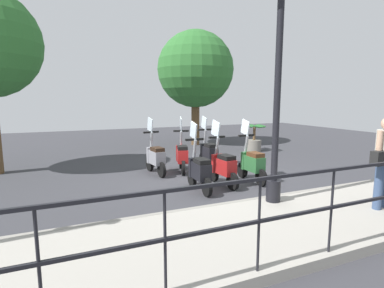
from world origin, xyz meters
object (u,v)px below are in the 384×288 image
at_px(scooter_near_2, 199,170).
at_px(scooter_far_0, 209,152).
at_px(scooter_near_1, 223,166).
at_px(lamp_post_near, 277,97).
at_px(tree_distant, 195,70).
at_px(scooter_far_2, 155,157).
at_px(potted_palm, 254,140).
at_px(scooter_near_0, 252,163).
at_px(scooter_far_1, 182,155).

height_order(scooter_near_2, scooter_far_0, same).
bearing_deg(scooter_near_1, scooter_far_0, -20.02).
distance_m(lamp_post_near, tree_distant, 8.18).
bearing_deg(tree_distant, scooter_far_2, 144.64).
xyz_separation_m(potted_palm, scooter_near_0, (-3.65, 2.61, 0.04)).
bearing_deg(scooter_near_0, tree_distant, -10.62).
relative_size(tree_distant, scooter_near_1, 3.23).
bearing_deg(scooter_far_0, potted_palm, -54.90).
distance_m(lamp_post_near, scooter_far_1, 3.76).
height_order(tree_distant, scooter_near_0, tree_distant).
bearing_deg(scooter_near_2, scooter_near_1, -75.04).
bearing_deg(tree_distant, scooter_near_0, 168.98).
xyz_separation_m(tree_distant, scooter_near_2, (-6.33, 2.71, -2.82)).
height_order(scooter_near_0, scooter_far_0, same).
height_order(scooter_near_0, scooter_near_2, same).
height_order(scooter_far_0, scooter_far_1, same).
bearing_deg(scooter_near_0, lamp_post_near, 158.27).
distance_m(potted_palm, scooter_far_1, 4.30).
distance_m(scooter_far_1, scooter_far_2, 0.77).
xyz_separation_m(scooter_near_0, scooter_near_2, (-0.18, 1.51, 0.00)).
relative_size(tree_distant, scooter_far_1, 3.23).
distance_m(tree_distant, scooter_far_0, 5.47).
xyz_separation_m(lamp_post_near, scooter_near_2, (1.53, 0.81, -1.60)).
bearing_deg(scooter_near_0, scooter_far_2, 49.96).
distance_m(scooter_near_0, scooter_far_1, 2.04).
distance_m(lamp_post_near, scooter_near_1, 2.34).
xyz_separation_m(lamp_post_near, scooter_far_1, (3.36, 0.51, -1.60)).
height_order(lamp_post_near, scooter_far_0, lamp_post_near).
xyz_separation_m(scooter_near_0, scooter_far_1, (1.65, 1.21, 0.00)).
xyz_separation_m(scooter_far_0, scooter_far_2, (-0.03, 1.63, 0.00)).
relative_size(scooter_near_2, scooter_far_0, 1.00).
distance_m(potted_palm, scooter_far_0, 3.53).
distance_m(potted_palm, scooter_near_1, 5.01).
bearing_deg(scooter_far_2, scooter_near_2, -172.59).
bearing_deg(scooter_far_1, scooter_near_2, -173.05).
xyz_separation_m(potted_palm, scooter_far_0, (-1.94, 2.95, 0.04)).
height_order(lamp_post_near, tree_distant, tree_distant).
relative_size(scooter_near_0, scooter_near_2, 1.00).
relative_size(tree_distant, scooter_near_2, 3.23).
relative_size(scooter_near_1, scooter_near_2, 1.00).
xyz_separation_m(potted_palm, scooter_near_1, (-3.66, 3.43, 0.04)).
height_order(potted_palm, scooter_near_2, scooter_near_2).
bearing_deg(potted_palm, scooter_far_0, 123.27).
height_order(scooter_near_0, scooter_near_1, same).
xyz_separation_m(lamp_post_near, scooter_far_0, (3.43, -0.36, -1.60)).
relative_size(lamp_post_near, scooter_near_2, 2.82).
relative_size(scooter_near_0, scooter_far_0, 1.00).
bearing_deg(scooter_far_0, tree_distant, -17.32).
xyz_separation_m(lamp_post_near, scooter_near_1, (1.70, 0.12, -1.60)).
distance_m(scooter_near_0, scooter_far_2, 2.59).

